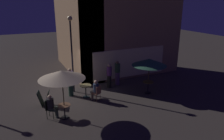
% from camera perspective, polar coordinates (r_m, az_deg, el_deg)
% --- Properties ---
extents(ground_plane, '(60.00, 60.00, 0.00)m').
position_cam_1_polar(ground_plane, '(13.73, -12.00, -6.33)').
color(ground_plane, '#39312D').
extents(cafe_building, '(8.39, 7.83, 9.28)m').
position_cam_1_polar(cafe_building, '(16.75, -2.48, 14.74)').
color(cafe_building, '#997351').
rests_on(cafe_building, ground).
extents(street_lamp_near_corner, '(0.29, 0.29, 4.78)m').
position_cam_1_polar(street_lamp_near_corner, '(13.10, -10.90, 6.79)').
color(street_lamp_near_corner, black).
rests_on(street_lamp_near_corner, ground).
extents(menu_sandwich_board, '(0.77, 0.72, 0.84)m').
position_cam_1_polar(menu_sandwich_board, '(12.43, -17.89, -7.30)').
color(menu_sandwich_board, black).
rests_on(menu_sandwich_board, ground).
extents(cafe_table_0, '(0.68, 0.68, 0.79)m').
position_cam_1_polar(cafe_table_0, '(13.53, 9.68, -4.04)').
color(cafe_table_0, black).
rests_on(cafe_table_0, ground).
extents(cafe_table_1, '(0.63, 0.63, 0.72)m').
position_cam_1_polar(cafe_table_1, '(10.87, -12.70, -10.26)').
color(cafe_table_1, black).
rests_on(cafe_table_1, ground).
extents(cafe_table_2, '(0.69, 0.69, 0.78)m').
position_cam_1_polar(cafe_table_2, '(12.87, -7.09, -5.05)').
color(cafe_table_2, black).
rests_on(cafe_table_2, ground).
extents(patio_umbrella_0, '(2.12, 2.12, 2.26)m').
position_cam_1_polar(patio_umbrella_0, '(13.05, 10.02, 2.08)').
color(patio_umbrella_0, black).
rests_on(patio_umbrella_0, ground).
extents(patio_umbrella_1, '(2.20, 2.20, 2.50)m').
position_cam_1_polar(patio_umbrella_1, '(10.16, -13.38, -1.29)').
color(patio_umbrella_1, black).
rests_on(patio_umbrella_1, ground).
extents(cafe_chair_0, '(0.54, 0.54, 0.99)m').
position_cam_1_polar(cafe_chair_0, '(11.06, -16.69, -9.49)').
color(cafe_chair_0, black).
rests_on(cafe_chair_0, ground).
extents(cafe_chair_1, '(0.56, 0.56, 0.93)m').
position_cam_1_polar(cafe_chair_1, '(12.34, -3.98, -5.94)').
color(cafe_chair_1, brown).
rests_on(cafe_chair_1, ground).
extents(patron_seated_0, '(0.54, 0.48, 1.23)m').
position_cam_1_polar(patron_seated_0, '(10.96, -16.03, -9.05)').
color(patron_seated_0, '#364234').
rests_on(patron_seated_0, ground).
extents(patron_seated_1, '(0.45, 0.51, 1.27)m').
position_cam_1_polar(patron_seated_1, '(12.36, -4.53, -5.14)').
color(patron_seated_1, '#7D7359').
rests_on(patron_seated_1, ground).
extents(patron_standing_2, '(0.37, 0.37, 1.72)m').
position_cam_1_polar(patron_standing_2, '(14.65, 1.46, -0.78)').
color(patron_standing_2, '#593A62').
rests_on(patron_standing_2, ground).
extents(patron_standing_3, '(0.34, 0.34, 1.77)m').
position_cam_1_polar(patron_standing_3, '(13.11, -11.14, -3.23)').
color(patron_standing_3, '#253F2F').
rests_on(patron_standing_3, ground).
extents(patron_standing_4, '(0.34, 0.34, 1.67)m').
position_cam_1_polar(patron_standing_4, '(14.14, -0.76, -1.53)').
color(patron_standing_4, black).
rests_on(patron_standing_4, ground).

